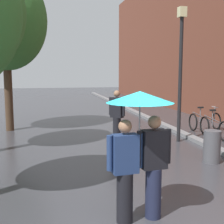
{
  "coord_description": "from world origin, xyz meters",
  "views": [
    {
      "loc": [
        -1.79,
        -3.89,
        2.38
      ],
      "look_at": [
        -0.14,
        3.55,
        1.35
      ],
      "focal_mm": 48.86,
      "sensor_mm": 36.0,
      "label": 1
    }
  ],
  "objects_px": {
    "couple_under_umbrella": "(140,138)",
    "pedestrian_walking_midground": "(117,117)",
    "parked_bicycle_4": "(205,121)",
    "parked_bicycle_3": "(217,125)",
    "litter_bin": "(212,147)",
    "street_lamp_post": "(181,65)",
    "street_tree_2": "(5,20)"
  },
  "relations": [
    {
      "from": "couple_under_umbrella",
      "to": "pedestrian_walking_midground",
      "type": "bearing_deg",
      "value": 80.59
    },
    {
      "from": "parked_bicycle_4",
      "to": "pedestrian_walking_midground",
      "type": "xyz_separation_m",
      "value": [
        -4.0,
        -1.48,
        0.52
      ]
    },
    {
      "from": "parked_bicycle_3",
      "to": "litter_bin",
      "type": "bearing_deg",
      "value": -123.38
    },
    {
      "from": "parked_bicycle_4",
      "to": "couple_under_umbrella",
      "type": "relative_size",
      "value": 0.52
    },
    {
      "from": "litter_bin",
      "to": "pedestrian_walking_midground",
      "type": "xyz_separation_m",
      "value": [
        -1.94,
        2.55,
        0.48
      ]
    },
    {
      "from": "litter_bin",
      "to": "parked_bicycle_4",
      "type": "bearing_deg",
      "value": 62.99
    },
    {
      "from": "parked_bicycle_4",
      "to": "street_lamp_post",
      "type": "xyz_separation_m",
      "value": [
        -1.88,
        -1.62,
        2.2
      ]
    },
    {
      "from": "couple_under_umbrella",
      "to": "street_lamp_post",
      "type": "bearing_deg",
      "value": 59.12
    },
    {
      "from": "street_tree_2",
      "to": "parked_bicycle_4",
      "type": "xyz_separation_m",
      "value": [
        7.68,
        -1.65,
        -3.93
      ]
    },
    {
      "from": "street_tree_2",
      "to": "pedestrian_walking_midground",
      "type": "height_order",
      "value": "street_tree_2"
    },
    {
      "from": "street_tree_2",
      "to": "parked_bicycle_3",
      "type": "relative_size",
      "value": 5.67
    },
    {
      "from": "parked_bicycle_4",
      "to": "couple_under_umbrella",
      "type": "height_order",
      "value": "couple_under_umbrella"
    },
    {
      "from": "street_tree_2",
      "to": "litter_bin",
      "type": "relative_size",
      "value": 7.36
    },
    {
      "from": "street_tree_2",
      "to": "pedestrian_walking_midground",
      "type": "relative_size",
      "value": 3.56
    },
    {
      "from": "pedestrian_walking_midground",
      "to": "street_lamp_post",
      "type": "bearing_deg",
      "value": -3.8
    },
    {
      "from": "couple_under_umbrella",
      "to": "litter_bin",
      "type": "xyz_separation_m",
      "value": [
        2.79,
        2.54,
        -0.92
      ]
    },
    {
      "from": "parked_bicycle_4",
      "to": "parked_bicycle_3",
      "type": "bearing_deg",
      "value": -88.16
    },
    {
      "from": "couple_under_umbrella",
      "to": "street_lamp_post",
      "type": "distance_m",
      "value": 5.9
    },
    {
      "from": "street_lamp_post",
      "to": "street_tree_2",
      "type": "bearing_deg",
      "value": 150.57
    },
    {
      "from": "couple_under_umbrella",
      "to": "pedestrian_walking_midground",
      "type": "height_order",
      "value": "couple_under_umbrella"
    },
    {
      "from": "parked_bicycle_4",
      "to": "pedestrian_walking_midground",
      "type": "relative_size",
      "value": 0.62
    },
    {
      "from": "street_tree_2",
      "to": "pedestrian_walking_midground",
      "type": "xyz_separation_m",
      "value": [
        3.68,
        -3.13,
        -3.4
      ]
    },
    {
      "from": "street_lamp_post",
      "to": "litter_bin",
      "type": "height_order",
      "value": "street_lamp_post"
    },
    {
      "from": "street_tree_2",
      "to": "street_lamp_post",
      "type": "relative_size",
      "value": 1.42
    },
    {
      "from": "street_lamp_post",
      "to": "parked_bicycle_3",
      "type": "bearing_deg",
      "value": 21.51
    },
    {
      "from": "street_lamp_post",
      "to": "couple_under_umbrella",
      "type": "bearing_deg",
      "value": -120.88
    },
    {
      "from": "couple_under_umbrella",
      "to": "street_lamp_post",
      "type": "xyz_separation_m",
      "value": [
        2.96,
        4.95,
        1.23
      ]
    },
    {
      "from": "street_lamp_post",
      "to": "parked_bicycle_4",
      "type": "bearing_deg",
      "value": 40.77
    },
    {
      "from": "parked_bicycle_3",
      "to": "litter_bin",
      "type": "xyz_separation_m",
      "value": [
        -2.08,
        -3.16,
        0.05
      ]
    },
    {
      "from": "street_tree_2",
      "to": "parked_bicycle_3",
      "type": "bearing_deg",
      "value": -18.11
    },
    {
      "from": "litter_bin",
      "to": "parked_bicycle_3",
      "type": "bearing_deg",
      "value": 56.62
    },
    {
      "from": "parked_bicycle_4",
      "to": "street_lamp_post",
      "type": "distance_m",
      "value": 3.32
    }
  ]
}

